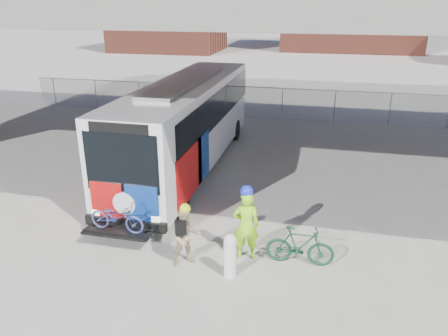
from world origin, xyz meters
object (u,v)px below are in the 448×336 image
(bollard, at_px, (230,254))
(bike_parked, at_px, (300,246))
(bus, at_px, (187,118))
(cyclist_hivis, at_px, (246,223))
(cyclist_tan, at_px, (186,236))

(bollard, height_order, bike_parked, bollard)
(bus, bearing_deg, cyclist_hivis, -59.97)
(bollard, distance_m, bike_parked, 1.95)
(cyclist_tan, bearing_deg, bus, 75.30)
(bus, bearing_deg, cyclist_tan, -72.73)
(bus, xyz_separation_m, bollard, (3.43, -7.31, -1.46))
(bollard, relative_size, cyclist_tan, 0.68)
(bus, bearing_deg, bike_parked, -51.03)
(bus, height_order, bike_parked, bus)
(bus, relative_size, cyclist_hivis, 6.01)
(bus, bearing_deg, bollard, -64.83)
(bus, xyz_separation_m, cyclist_tan, (2.18, -7.02, -1.27))
(cyclist_hivis, bearing_deg, bus, -70.41)
(cyclist_hivis, height_order, cyclist_tan, cyclist_hivis)
(bollard, xyz_separation_m, cyclist_hivis, (0.22, 0.98, 0.38))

